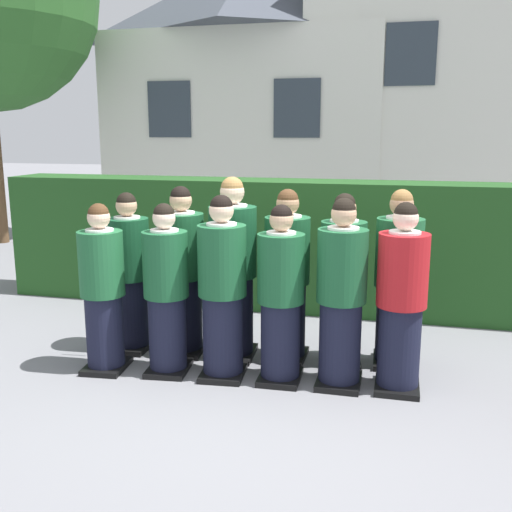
# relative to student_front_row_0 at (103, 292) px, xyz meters

# --- Properties ---
(ground_plane) EXTENTS (60.00, 60.00, 0.00)m
(ground_plane) POSITION_rel_student_front_row_0_xyz_m (1.32, 0.12, -0.73)
(ground_plane) COLOR slate
(student_front_row_0) EXTENTS (0.40, 0.50, 1.53)m
(student_front_row_0) POSITION_rel_student_front_row_0_xyz_m (0.00, 0.00, 0.00)
(student_front_row_0) COLOR black
(student_front_row_0) RESTS_ON ground
(student_front_row_1) EXTENTS (0.40, 0.51, 1.54)m
(student_front_row_1) POSITION_rel_student_front_row_0_xyz_m (0.57, 0.09, 0.00)
(student_front_row_1) COLOR black
(student_front_row_1) RESTS_ON ground
(student_front_row_2) EXTENTS (0.42, 0.50, 1.62)m
(student_front_row_2) POSITION_rel_student_front_row_0_xyz_m (1.08, 0.12, 0.04)
(student_front_row_2) COLOR black
(student_front_row_2) RESTS_ON ground
(student_front_row_3) EXTENTS (0.40, 0.45, 1.55)m
(student_front_row_3) POSITION_rel_student_front_row_0_xyz_m (1.59, 0.14, 0.01)
(student_front_row_3) COLOR black
(student_front_row_3) RESTS_ON ground
(student_front_row_4) EXTENTS (0.42, 0.46, 1.61)m
(student_front_row_4) POSITION_rel_student_front_row_0_xyz_m (2.11, 0.18, 0.04)
(student_front_row_4) COLOR black
(student_front_row_4) RESTS_ON ground
(student_in_red_blazer) EXTENTS (0.41, 0.50, 1.59)m
(student_in_red_blazer) POSITION_rel_student_front_row_0_xyz_m (2.60, 0.20, 0.03)
(student_in_red_blazer) COLOR black
(student_in_red_blazer) RESTS_ON ground
(student_rear_row_0) EXTENTS (0.41, 0.45, 1.57)m
(student_rear_row_0) POSITION_rel_student_front_row_0_xyz_m (-0.00, 0.55, 0.02)
(student_rear_row_0) COLOR black
(student_rear_row_0) RESTS_ON ground
(student_rear_row_1) EXTENTS (0.43, 0.51, 1.64)m
(student_rear_row_1) POSITION_rel_student_front_row_0_xyz_m (0.54, 0.59, 0.05)
(student_rear_row_1) COLOR black
(student_rear_row_1) RESTS_ON ground
(student_rear_row_2) EXTENTS (0.45, 0.52, 1.73)m
(student_rear_row_2) POSITION_rel_student_front_row_0_xyz_m (1.04, 0.59, 0.10)
(student_rear_row_2) COLOR black
(student_rear_row_2) RESTS_ON ground
(student_rear_row_3) EXTENTS (0.42, 0.51, 1.63)m
(student_rear_row_3) POSITION_rel_student_front_row_0_xyz_m (1.55, 0.66, 0.05)
(student_rear_row_3) COLOR black
(student_rear_row_3) RESTS_ON ground
(student_rear_row_4) EXTENTS (0.43, 0.53, 1.60)m
(student_rear_row_4) POSITION_rel_student_front_row_0_xyz_m (2.06, 0.67, 0.04)
(student_rear_row_4) COLOR black
(student_rear_row_4) RESTS_ON ground
(student_rear_row_5) EXTENTS (0.43, 0.48, 1.64)m
(student_rear_row_5) POSITION_rel_student_front_row_0_xyz_m (2.56, 0.76, 0.05)
(student_rear_row_5) COLOR black
(student_rear_row_5) RESTS_ON ground
(hedge) EXTENTS (7.39, 0.70, 1.56)m
(hedge) POSITION_rel_student_front_row_0_xyz_m (1.32, 2.37, 0.05)
(hedge) COLOR #214C1E
(hedge) RESTS_ON ground
(school_building_main) EXTENTS (6.11, 3.80, 5.85)m
(school_building_main) POSITION_rel_student_front_row_0_xyz_m (-0.78, 8.66, 2.28)
(school_building_main) COLOR silver
(school_building_main) RESTS_ON ground
(school_building_annex) EXTENTS (7.64, 3.65, 7.79)m
(school_building_annex) POSITION_rel_student_front_row_0_xyz_m (4.20, 8.65, 3.27)
(school_building_annex) COLOR silver
(school_building_annex) RESTS_ON ground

